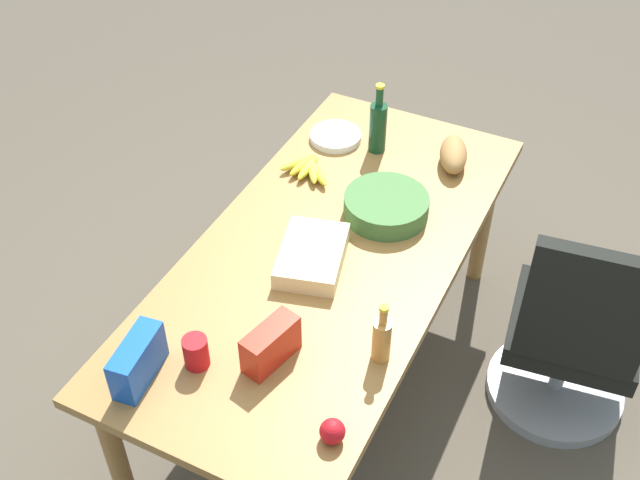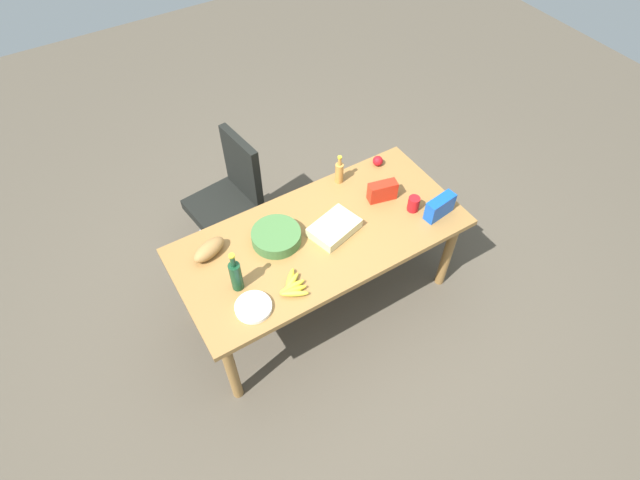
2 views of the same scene
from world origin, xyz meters
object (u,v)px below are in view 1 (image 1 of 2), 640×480
at_px(paper_plate_stack, 336,136).
at_px(red_solo_cup, 196,352).
at_px(bread_loaf, 453,154).
at_px(salad_bowl, 386,206).
at_px(banana_bunch, 308,168).
at_px(dressing_bottle, 382,338).
at_px(chip_bag_red, 271,345).
at_px(wine_bottle, 378,126).
at_px(conference_table, 329,265).
at_px(chip_bag_blue, 138,361).
at_px(sheet_cake, 312,256).
at_px(office_chair, 570,344).
at_px(apple_red, 332,431).

bearing_deg(paper_plate_stack, red_solo_cup, 6.14).
height_order(bread_loaf, salad_bowl, bread_loaf).
xyz_separation_m(salad_bowl, banana_bunch, (-0.10, -0.39, -0.02)).
height_order(red_solo_cup, dressing_bottle, dressing_bottle).
height_order(chip_bag_red, wine_bottle, wine_bottle).
xyz_separation_m(conference_table, red_solo_cup, (0.66, -0.14, 0.14)).
bearing_deg(chip_bag_blue, sheet_cake, 160.44).
bearing_deg(conference_table, bread_loaf, 161.51).
bearing_deg(bread_loaf, dressing_bottle, 7.19).
distance_m(office_chair, apple_red, 1.22).
height_order(office_chair, banana_bunch, office_chair).
relative_size(conference_table, salad_bowl, 6.00).
bearing_deg(chip_bag_blue, apple_red, 95.25).
distance_m(bread_loaf, paper_plate_stack, 0.51).
bearing_deg(salad_bowl, bread_loaf, 163.78).
height_order(sheet_cake, wine_bottle, wine_bottle).
bearing_deg(sheet_cake, office_chair, 113.08).
xyz_separation_m(wine_bottle, chip_bag_blue, (1.43, -0.18, -0.05)).
relative_size(dressing_bottle, chip_bag_blue, 1.05).
bearing_deg(chip_bag_blue, red_solo_cup, 132.86).
xyz_separation_m(dressing_bottle, paper_plate_stack, (-1.02, -0.64, -0.07)).
bearing_deg(dressing_bottle, red_solo_cup, -61.02).
relative_size(sheet_cake, apple_red, 4.21).
xyz_separation_m(bread_loaf, chip_bag_red, (1.23, -0.17, 0.02)).
xyz_separation_m(salad_bowl, paper_plate_stack, (-0.37, -0.39, -0.03)).
xyz_separation_m(red_solo_cup, paper_plate_stack, (-1.30, -0.14, -0.04)).
height_order(wine_bottle, paper_plate_stack, wine_bottle).
bearing_deg(chip_bag_red, chip_bag_blue, -54.08).
bearing_deg(apple_red, chip_bag_red, -121.08).
bearing_deg(banana_bunch, dressing_bottle, 40.39).
bearing_deg(banana_bunch, chip_bag_red, 20.28).
distance_m(office_chair, salad_bowl, 0.89).
bearing_deg(chip_bag_red, wine_bottle, -172.73).
distance_m(red_solo_cup, apple_red, 0.50).
xyz_separation_m(red_solo_cup, apple_red, (0.06, 0.50, -0.02)).
distance_m(salad_bowl, chip_bag_blue, 1.12).
bearing_deg(office_chair, sheet_cake, -66.92).
bearing_deg(salad_bowl, office_chair, 91.79).
relative_size(bread_loaf, chip_bag_red, 1.20).
height_order(apple_red, chip_bag_blue, chip_bag_blue).
bearing_deg(red_solo_cup, office_chair, 132.94).
distance_m(office_chair, banana_bunch, 1.24).
bearing_deg(paper_plate_stack, chip_bag_blue, 0.44).
relative_size(red_solo_cup, apple_red, 1.45).
relative_size(apple_red, paper_plate_stack, 0.35).
distance_m(wine_bottle, banana_bunch, 0.34).
distance_m(chip_bag_red, banana_bunch, 0.98).
height_order(office_chair, paper_plate_stack, office_chair).
relative_size(conference_table, dressing_bottle, 8.41).
bearing_deg(dressing_bottle, sheet_cake, -126.69).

